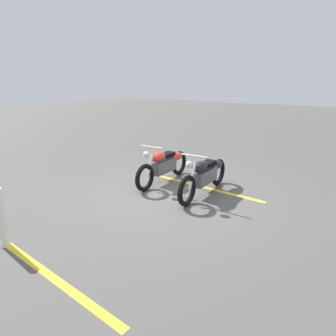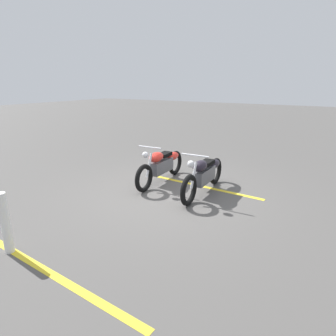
{
  "view_description": "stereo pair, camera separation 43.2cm",
  "coord_description": "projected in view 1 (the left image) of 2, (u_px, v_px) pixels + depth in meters",
  "views": [
    {
      "loc": [
        5.2,
        3.68,
        2.5
      ],
      "look_at": [
        0.1,
        0.0,
        0.65
      ],
      "focal_mm": 31.39,
      "sensor_mm": 36.0,
      "label": 1
    },
    {
      "loc": [
        5.44,
        3.32,
        2.5
      ],
      "look_at": [
        0.1,
        0.0,
        0.65
      ],
      "focal_mm": 31.39,
      "sensor_mm": 36.0,
      "label": 2
    }
  ],
  "objects": [
    {
      "name": "ground_plane",
      "position": [
        170.0,
        194.0,
        6.82
      ],
      "size": [
        60.0,
        60.0,
        0.0
      ],
      "primitive_type": "plane",
      "color": "#514F4C"
    },
    {
      "name": "motorcycle_bright_foreground",
      "position": [
        164.0,
        164.0,
        7.54
      ],
      "size": [
        2.23,
        0.62,
        1.04
      ],
      "rotation": [
        0.0,
        0.0,
        0.05
      ],
      "color": "black",
      "rests_on": "ground"
    },
    {
      "name": "motorcycle_dark_foreground",
      "position": [
        205.0,
        175.0,
        6.72
      ],
      "size": [
        2.23,
        0.62,
        1.04
      ],
      "rotation": [
        0.0,
        0.0,
        0.04
      ],
      "color": "black",
      "rests_on": "ground"
    },
    {
      "name": "bollard_post",
      "position": [
        1.0,
        218.0,
        4.53
      ],
      "size": [
        0.14,
        0.14,
        0.96
      ],
      "primitive_type": "cylinder",
      "color": "white",
      "rests_on": "ground"
    },
    {
      "name": "parking_stripe_near",
      "position": [
        202.0,
        187.0,
        7.27
      ],
      "size": [
        0.28,
        3.2,
        0.01
      ],
      "primitive_type": "cube",
      "rotation": [
        0.0,
        0.0,
        1.52
      ],
      "color": "yellow",
      "rests_on": "ground"
    },
    {
      "name": "parking_stripe_mid",
      "position": [
        45.0,
        272.0,
        4.01
      ],
      "size": [
        0.28,
        3.2,
        0.01
      ],
      "primitive_type": "cube",
      "rotation": [
        0.0,
        0.0,
        1.52
      ],
      "color": "yellow",
      "rests_on": "ground"
    }
  ]
}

